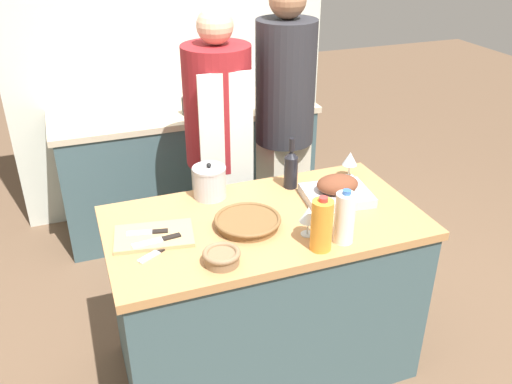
{
  "coord_description": "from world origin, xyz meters",
  "views": [
    {
      "loc": [
        -0.76,
        -1.95,
        2.12
      ],
      "look_at": [
        0.0,
        0.11,
        0.95
      ],
      "focal_mm": 38.0,
      "sensor_mm": 36.0,
      "label": 1
    }
  ],
  "objects_px": {
    "juice_jug": "(322,225)",
    "condiment_bottle_tall": "(187,106)",
    "person_cook_guest": "(284,120)",
    "cutting_board": "(154,236)",
    "stock_pot": "(210,182)",
    "wine_glass_right": "(350,159)",
    "wine_glass_left": "(308,215)",
    "person_cook_aproned": "(219,143)",
    "wine_bottle_green": "(291,168)",
    "condiment_bottle_short": "(274,84)",
    "knife_chef": "(158,240)",
    "knife_paring": "(149,232)",
    "mixing_bowl": "(222,256)",
    "roasting_pan": "(337,191)",
    "knife_bread": "(156,253)",
    "wicker_basket": "(248,222)",
    "milk_jug": "(345,218)"
  },
  "relations": [
    {
      "from": "stock_pot",
      "to": "knife_chef",
      "type": "xyz_separation_m",
      "value": [
        -0.32,
        -0.33,
        -0.06
      ]
    },
    {
      "from": "wine_glass_left",
      "to": "knife_chef",
      "type": "bearing_deg",
      "value": 166.85
    },
    {
      "from": "mixing_bowl",
      "to": "knife_bread",
      "type": "bearing_deg",
      "value": 146.08
    },
    {
      "from": "wine_bottle_green",
      "to": "knife_bread",
      "type": "relative_size",
      "value": 1.72
    },
    {
      "from": "knife_paring",
      "to": "person_cook_aproned",
      "type": "distance_m",
      "value": 0.94
    },
    {
      "from": "wine_glass_left",
      "to": "cutting_board",
      "type": "bearing_deg",
      "value": 162.24
    },
    {
      "from": "roasting_pan",
      "to": "wine_glass_right",
      "type": "height_order",
      "value": "wine_glass_right"
    },
    {
      "from": "stock_pot",
      "to": "wine_glass_right",
      "type": "height_order",
      "value": "stock_pot"
    },
    {
      "from": "milk_jug",
      "to": "wine_glass_right",
      "type": "xyz_separation_m",
      "value": [
        0.32,
        0.53,
        -0.01
      ]
    },
    {
      "from": "condiment_bottle_tall",
      "to": "knife_paring",
      "type": "bearing_deg",
      "value": -110.09
    },
    {
      "from": "wine_bottle_green",
      "to": "wine_glass_left",
      "type": "xyz_separation_m",
      "value": [
        -0.11,
        -0.43,
        -0.01
      ]
    },
    {
      "from": "mixing_bowl",
      "to": "juice_jug",
      "type": "bearing_deg",
      "value": -5.57
    },
    {
      "from": "condiment_bottle_tall",
      "to": "knife_chef",
      "type": "bearing_deg",
      "value": -108.22
    },
    {
      "from": "wicker_basket",
      "to": "condiment_bottle_tall",
      "type": "xyz_separation_m",
      "value": [
        0.08,
        1.45,
        0.05
      ]
    },
    {
      "from": "knife_chef",
      "to": "knife_paring",
      "type": "bearing_deg",
      "value": 108.97
    },
    {
      "from": "knife_paring",
      "to": "mixing_bowl",
      "type": "bearing_deg",
      "value": -51.52
    },
    {
      "from": "knife_chef",
      "to": "condiment_bottle_short",
      "type": "relative_size",
      "value": 1.56
    },
    {
      "from": "wine_glass_left",
      "to": "person_cook_aproned",
      "type": "relative_size",
      "value": 0.08
    },
    {
      "from": "person_cook_aproned",
      "to": "knife_paring",
      "type": "bearing_deg",
      "value": -123.18
    },
    {
      "from": "juice_jug",
      "to": "knife_bread",
      "type": "distance_m",
      "value": 0.68
    },
    {
      "from": "wine_bottle_green",
      "to": "person_cook_guest",
      "type": "bearing_deg",
      "value": 70.08
    },
    {
      "from": "condiment_bottle_short",
      "to": "mixing_bowl",
      "type": "bearing_deg",
      "value": -117.34
    },
    {
      "from": "wine_glass_right",
      "to": "knife_paring",
      "type": "bearing_deg",
      "value": -168.85
    },
    {
      "from": "mixing_bowl",
      "to": "condiment_bottle_short",
      "type": "xyz_separation_m",
      "value": [
        1.0,
        1.93,
        0.04
      ]
    },
    {
      "from": "stock_pot",
      "to": "juice_jug",
      "type": "relative_size",
      "value": 0.75
    },
    {
      "from": "wine_glass_left",
      "to": "condiment_bottle_short",
      "type": "distance_m",
      "value": 1.94
    },
    {
      "from": "juice_jug",
      "to": "condiment_bottle_tall",
      "type": "bearing_deg",
      "value": 94.63
    },
    {
      "from": "wine_glass_right",
      "to": "knife_paring",
      "type": "height_order",
      "value": "wine_glass_right"
    },
    {
      "from": "wicker_basket",
      "to": "condiment_bottle_tall",
      "type": "height_order",
      "value": "condiment_bottle_tall"
    },
    {
      "from": "mixing_bowl",
      "to": "condiment_bottle_short",
      "type": "height_order",
      "value": "condiment_bottle_short"
    },
    {
      "from": "knife_chef",
      "to": "juice_jug",
      "type": "bearing_deg",
      "value": -22.71
    },
    {
      "from": "knife_chef",
      "to": "person_cook_aproned",
      "type": "xyz_separation_m",
      "value": [
        0.52,
        0.84,
        0.03
      ]
    },
    {
      "from": "wine_glass_left",
      "to": "condiment_bottle_short",
      "type": "height_order",
      "value": "condiment_bottle_short"
    },
    {
      "from": "knife_chef",
      "to": "milk_jug",
      "type": "bearing_deg",
      "value": -18.15
    },
    {
      "from": "juice_jug",
      "to": "wine_glass_left",
      "type": "bearing_deg",
      "value": 92.17
    },
    {
      "from": "knife_paring",
      "to": "person_cook_guest",
      "type": "relative_size",
      "value": 0.1
    },
    {
      "from": "cutting_board",
      "to": "juice_jug",
      "type": "bearing_deg",
      "value": -26.66
    },
    {
      "from": "wine_bottle_green",
      "to": "wine_glass_left",
      "type": "bearing_deg",
      "value": -104.0
    },
    {
      "from": "roasting_pan",
      "to": "person_cook_aproned",
      "type": "relative_size",
      "value": 0.2
    },
    {
      "from": "cutting_board",
      "to": "person_cook_guest",
      "type": "distance_m",
      "value": 1.27
    },
    {
      "from": "juice_jug",
      "to": "person_cook_guest",
      "type": "height_order",
      "value": "person_cook_guest"
    },
    {
      "from": "stock_pot",
      "to": "wine_glass_left",
      "type": "xyz_separation_m",
      "value": [
        0.3,
        -0.47,
        0.02
      ]
    },
    {
      "from": "wine_glass_right",
      "to": "person_cook_guest",
      "type": "distance_m",
      "value": 0.61
    },
    {
      "from": "wine_bottle_green",
      "to": "person_cook_guest",
      "type": "xyz_separation_m",
      "value": [
        0.22,
        0.6,
        0.02
      ]
    },
    {
      "from": "wine_bottle_green",
      "to": "wine_glass_left",
      "type": "distance_m",
      "value": 0.45
    },
    {
      "from": "juice_jug",
      "to": "condiment_bottle_short",
      "type": "relative_size",
      "value": 1.79
    },
    {
      "from": "knife_bread",
      "to": "milk_jug",
      "type": "bearing_deg",
      "value": -13.21
    },
    {
      "from": "wicker_basket",
      "to": "condiment_bottle_tall",
      "type": "bearing_deg",
      "value": 86.67
    },
    {
      "from": "person_cook_guest",
      "to": "wine_glass_left",
      "type": "bearing_deg",
      "value": -120.86
    },
    {
      "from": "cutting_board",
      "to": "milk_jug",
      "type": "xyz_separation_m",
      "value": [
        0.74,
        -0.3,
        0.1
      ]
    }
  ]
}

